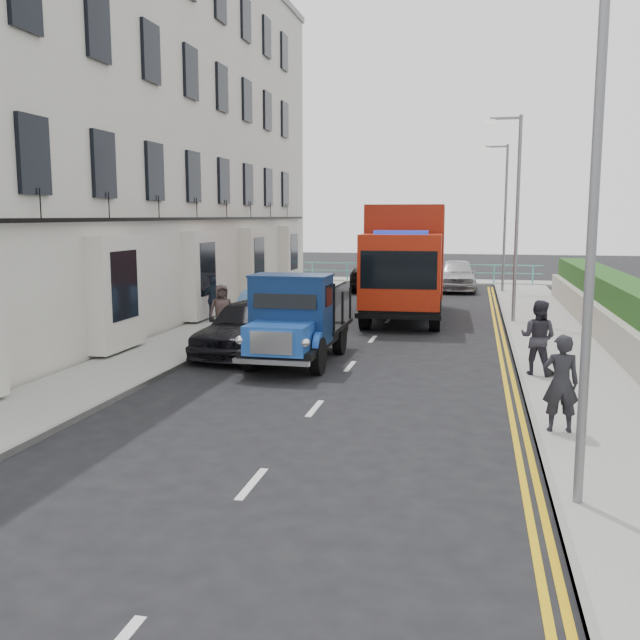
{
  "coord_description": "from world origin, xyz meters",
  "views": [
    {
      "loc": [
        2.93,
        -11.06,
        3.7
      ],
      "look_at": [
        -0.39,
        4.26,
        1.4
      ],
      "focal_mm": 40.0,
      "sensor_mm": 36.0,
      "label": 1
    }
  ],
  "objects_px": {
    "lamp_far": "(503,209)",
    "bedford_lorry": "(293,325)",
    "lamp_near": "(584,190)",
    "lamp_mid": "(514,207)",
    "red_lorry": "(406,258)",
    "parked_car_front": "(249,326)",
    "pedestrian_east_near": "(561,383)"
  },
  "relations": [
    {
      "from": "lamp_near",
      "to": "lamp_mid",
      "type": "height_order",
      "value": "same"
    },
    {
      "from": "lamp_far",
      "to": "bedford_lorry",
      "type": "bearing_deg",
      "value": -106.93
    },
    {
      "from": "lamp_mid",
      "to": "red_lorry",
      "type": "relative_size",
      "value": 0.89
    },
    {
      "from": "pedestrian_east_near",
      "to": "lamp_mid",
      "type": "bearing_deg",
      "value": -94.31
    },
    {
      "from": "lamp_far",
      "to": "bedford_lorry",
      "type": "height_order",
      "value": "lamp_far"
    },
    {
      "from": "lamp_near",
      "to": "lamp_far",
      "type": "distance_m",
      "value": 26.0
    },
    {
      "from": "lamp_far",
      "to": "lamp_mid",
      "type": "bearing_deg",
      "value": -90.0
    },
    {
      "from": "lamp_mid",
      "to": "pedestrian_east_near",
      "type": "distance_m",
      "value": 13.29
    },
    {
      "from": "parked_car_front",
      "to": "red_lorry",
      "type": "bearing_deg",
      "value": 73.4
    },
    {
      "from": "bedford_lorry",
      "to": "pedestrian_east_near",
      "type": "bearing_deg",
      "value": -38.15
    },
    {
      "from": "lamp_near",
      "to": "lamp_far",
      "type": "xyz_separation_m",
      "value": [
        0.0,
        26.0,
        0.0
      ]
    },
    {
      "from": "lamp_far",
      "to": "pedestrian_east_near",
      "type": "bearing_deg",
      "value": -89.44
    },
    {
      "from": "lamp_near",
      "to": "parked_car_front",
      "type": "height_order",
      "value": "lamp_near"
    },
    {
      "from": "pedestrian_east_near",
      "to": "parked_car_front",
      "type": "bearing_deg",
      "value": -44.25
    },
    {
      "from": "lamp_far",
      "to": "red_lorry",
      "type": "height_order",
      "value": "lamp_far"
    },
    {
      "from": "lamp_near",
      "to": "bedford_lorry",
      "type": "distance_m",
      "value": 9.97
    },
    {
      "from": "bedford_lorry",
      "to": "pedestrian_east_near",
      "type": "distance_m",
      "value": 7.43
    },
    {
      "from": "parked_car_front",
      "to": "pedestrian_east_near",
      "type": "height_order",
      "value": "pedestrian_east_near"
    },
    {
      "from": "lamp_near",
      "to": "lamp_far",
      "type": "relative_size",
      "value": 1.0
    },
    {
      "from": "lamp_mid",
      "to": "red_lorry",
      "type": "xyz_separation_m",
      "value": [
        -3.68,
        1.03,
        -1.83
      ]
    },
    {
      "from": "red_lorry",
      "to": "parked_car_front",
      "type": "relative_size",
      "value": 1.78
    },
    {
      "from": "bedford_lorry",
      "to": "parked_car_front",
      "type": "distance_m",
      "value": 2.03
    },
    {
      "from": "lamp_near",
      "to": "red_lorry",
      "type": "distance_m",
      "value": 17.52
    },
    {
      "from": "bedford_lorry",
      "to": "pedestrian_east_near",
      "type": "relative_size",
      "value": 2.91
    },
    {
      "from": "lamp_mid",
      "to": "parked_car_front",
      "type": "bearing_deg",
      "value": -135.45
    },
    {
      "from": "lamp_mid",
      "to": "parked_car_front",
      "type": "distance_m",
      "value": 10.49
    },
    {
      "from": "pedestrian_east_near",
      "to": "lamp_far",
      "type": "bearing_deg",
      "value": -94.74
    },
    {
      "from": "lamp_mid",
      "to": "lamp_far",
      "type": "bearing_deg",
      "value": 90.0
    },
    {
      "from": "lamp_mid",
      "to": "pedestrian_east_near",
      "type": "xyz_separation_m",
      "value": [
        0.22,
        -12.93,
        -3.05
      ]
    },
    {
      "from": "lamp_near",
      "to": "bedford_lorry",
      "type": "xyz_separation_m",
      "value": [
        -5.56,
        7.72,
        -2.96
      ]
    },
    {
      "from": "bedford_lorry",
      "to": "red_lorry",
      "type": "xyz_separation_m",
      "value": [
        1.89,
        9.31,
        1.13
      ]
    },
    {
      "from": "lamp_near",
      "to": "lamp_far",
      "type": "bearing_deg",
      "value": 90.0
    }
  ]
}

